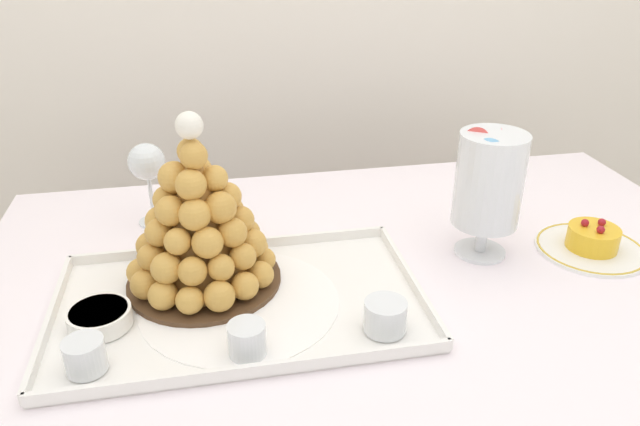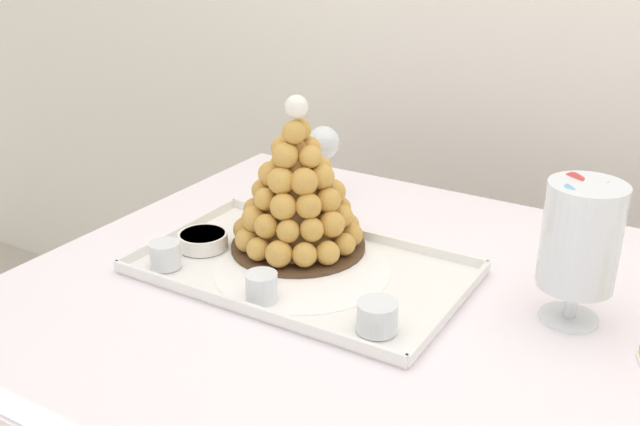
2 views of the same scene
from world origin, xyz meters
TOP-DOWN VIEW (x-y plane):
  - buffet_table at (0.00, 0.00)m, footprint 1.36×1.03m
  - serving_tray at (-0.23, 0.01)m, footprint 0.56×0.34m
  - croquembouche at (-0.28, 0.07)m, footprint 0.25×0.25m
  - dessert_cup_left at (-0.44, -0.11)m, footprint 0.05×0.05m
  - dessert_cup_mid_left at (-0.23, -0.12)m, footprint 0.05×0.05m
  - dessert_cup_centre at (-0.03, -0.10)m, footprint 0.06×0.06m
  - creme_brulee_ramekin at (-0.43, -0.01)m, footprint 0.09×0.09m
  - macaron_goblet at (0.20, 0.09)m, footprint 0.12×0.11m
  - fruit_tart_plate at (0.40, 0.06)m, footprint 0.19×0.19m
  - wine_glass at (-0.38, 0.32)m, footprint 0.07×0.07m

SIDE VIEW (x-z plane):
  - buffet_table at x=0.00m, z-range 0.28..1.06m
  - serving_tray at x=-0.23m, z-range 0.78..0.80m
  - fruit_tart_plate at x=0.40m, z-range 0.77..0.83m
  - creme_brulee_ramekin at x=-0.43m, z-range 0.79..0.82m
  - dessert_cup_left at x=-0.44m, z-range 0.79..0.83m
  - dessert_cup_centre at x=-0.03m, z-range 0.79..0.83m
  - dessert_cup_mid_left at x=-0.23m, z-range 0.79..0.83m
  - croquembouche at x=-0.28m, z-range 0.75..1.04m
  - wine_glass at x=-0.38m, z-range 0.82..0.99m
  - macaron_goblet at x=0.20m, z-range 0.80..1.04m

